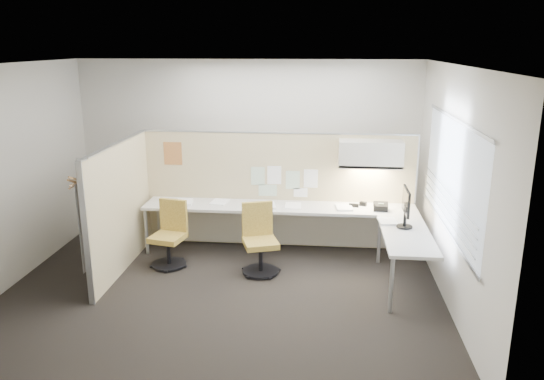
# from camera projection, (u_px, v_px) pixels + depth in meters

# --- Properties ---
(floor) EXTENTS (5.50, 4.50, 0.01)m
(floor) POSITION_uv_depth(u_px,v_px,m) (224.00, 288.00, 6.83)
(floor) COLOR black
(floor) RESTS_ON ground
(ceiling) EXTENTS (5.50, 4.50, 0.01)m
(ceiling) POSITION_uv_depth(u_px,v_px,m) (218.00, 64.00, 6.07)
(ceiling) COLOR white
(ceiling) RESTS_ON wall_back
(wall_back) EXTENTS (5.50, 0.02, 2.80)m
(wall_back) POSITION_uv_depth(u_px,v_px,m) (248.00, 148.00, 8.61)
(wall_back) COLOR beige
(wall_back) RESTS_ON ground
(wall_front) EXTENTS (5.50, 0.02, 2.80)m
(wall_front) POSITION_uv_depth(u_px,v_px,m) (169.00, 253.00, 4.29)
(wall_front) COLOR beige
(wall_front) RESTS_ON ground
(wall_left) EXTENTS (0.02, 4.50, 2.80)m
(wall_left) POSITION_uv_depth(u_px,v_px,m) (8.00, 177.00, 6.71)
(wall_left) COLOR beige
(wall_left) RESTS_ON ground
(wall_right) EXTENTS (0.02, 4.50, 2.80)m
(wall_right) POSITION_uv_depth(u_px,v_px,m) (453.00, 188.00, 6.19)
(wall_right) COLOR beige
(wall_right) RESTS_ON ground
(window_pane) EXTENTS (0.01, 2.80, 1.30)m
(window_pane) POSITION_uv_depth(u_px,v_px,m) (452.00, 176.00, 6.15)
(window_pane) COLOR #919BA9
(window_pane) RESTS_ON wall_right
(partition_back) EXTENTS (4.10, 0.06, 1.75)m
(partition_back) POSITION_uv_depth(u_px,v_px,m) (278.00, 190.00, 8.07)
(partition_back) COLOR tan
(partition_back) RESTS_ON floor
(partition_left) EXTENTS (0.06, 2.20, 1.75)m
(partition_left) POSITION_uv_depth(u_px,v_px,m) (121.00, 208.00, 7.21)
(partition_left) COLOR tan
(partition_left) RESTS_ON floor
(desk) EXTENTS (4.00, 2.07, 0.73)m
(desk) POSITION_uv_depth(u_px,v_px,m) (301.00, 218.00, 7.65)
(desk) COLOR beige
(desk) RESTS_ON floor
(overhead_bin) EXTENTS (0.90, 0.36, 0.38)m
(overhead_bin) POSITION_uv_depth(u_px,v_px,m) (370.00, 154.00, 7.57)
(overhead_bin) COLOR beige
(overhead_bin) RESTS_ON partition_back
(task_light_strip) EXTENTS (0.60, 0.06, 0.02)m
(task_light_strip) POSITION_uv_depth(u_px,v_px,m) (370.00, 168.00, 7.63)
(task_light_strip) COLOR #FFEABF
(task_light_strip) RESTS_ON overhead_bin
(pinned_papers) EXTENTS (1.01, 0.00, 0.47)m
(pinned_papers) POSITION_uv_depth(u_px,v_px,m) (283.00, 181.00, 7.99)
(pinned_papers) COLOR #8CBF8C
(pinned_papers) RESTS_ON partition_back
(poster) EXTENTS (0.28, 0.00, 0.35)m
(poster) POSITION_uv_depth(u_px,v_px,m) (173.00, 154.00, 8.05)
(poster) COLOR orange
(poster) RESTS_ON partition_back
(chair_left) EXTENTS (0.50, 0.52, 0.91)m
(chair_left) POSITION_uv_depth(u_px,v_px,m) (170.00, 236.00, 7.43)
(chair_left) COLOR black
(chair_left) RESTS_ON floor
(chair_right) EXTENTS (0.56, 0.57, 0.94)m
(chair_right) POSITION_uv_depth(u_px,v_px,m) (259.00, 241.00, 7.20)
(chair_right) COLOR black
(chair_right) RESTS_ON floor
(monitor) EXTENTS (0.20, 0.49, 0.52)m
(monitor) POSITION_uv_depth(u_px,v_px,m) (406.00, 206.00, 6.79)
(monitor) COLOR black
(monitor) RESTS_ON desk
(phone) EXTENTS (0.22, 0.21, 0.12)m
(phone) POSITION_uv_depth(u_px,v_px,m) (380.00, 207.00, 7.57)
(phone) COLOR black
(phone) RESTS_ON desk
(stapler) EXTENTS (0.14, 0.06, 0.05)m
(stapler) POSITION_uv_depth(u_px,v_px,m) (354.00, 205.00, 7.73)
(stapler) COLOR black
(stapler) RESTS_ON desk
(tape_dispenser) EXTENTS (0.12, 0.09, 0.06)m
(tape_dispenser) POSITION_uv_depth(u_px,v_px,m) (363.00, 204.00, 7.78)
(tape_dispenser) COLOR black
(tape_dispenser) RESTS_ON desk
(coat_hook) EXTENTS (0.18, 0.47, 1.39)m
(coat_hook) POSITION_uv_depth(u_px,v_px,m) (78.00, 189.00, 6.12)
(coat_hook) COLOR silver
(coat_hook) RESTS_ON partition_left
(paper_stack_0) EXTENTS (0.27, 0.33, 0.04)m
(paper_stack_0) POSITION_uv_depth(u_px,v_px,m) (184.00, 202.00, 7.90)
(paper_stack_0) COLOR white
(paper_stack_0) RESTS_ON desk
(paper_stack_1) EXTENTS (0.27, 0.33, 0.02)m
(paper_stack_1) POSITION_uv_depth(u_px,v_px,m) (220.00, 202.00, 7.95)
(paper_stack_1) COLOR white
(paper_stack_1) RESTS_ON desk
(paper_stack_2) EXTENTS (0.28, 0.34, 0.05)m
(paper_stack_2) POSITION_uv_depth(u_px,v_px,m) (267.00, 206.00, 7.70)
(paper_stack_2) COLOR white
(paper_stack_2) RESTS_ON desk
(paper_stack_3) EXTENTS (0.24, 0.31, 0.01)m
(paper_stack_3) POSITION_uv_depth(u_px,v_px,m) (293.00, 206.00, 7.77)
(paper_stack_3) COLOR white
(paper_stack_3) RESTS_ON desk
(paper_stack_4) EXTENTS (0.26, 0.32, 0.03)m
(paper_stack_4) POSITION_uv_depth(u_px,v_px,m) (344.00, 207.00, 7.66)
(paper_stack_4) COLOR white
(paper_stack_4) RESTS_ON desk
(paper_stack_5) EXTENTS (0.25, 0.32, 0.02)m
(paper_stack_5) POSITION_uv_depth(u_px,v_px,m) (387.00, 221.00, 7.08)
(paper_stack_5) COLOR white
(paper_stack_5) RESTS_ON desk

